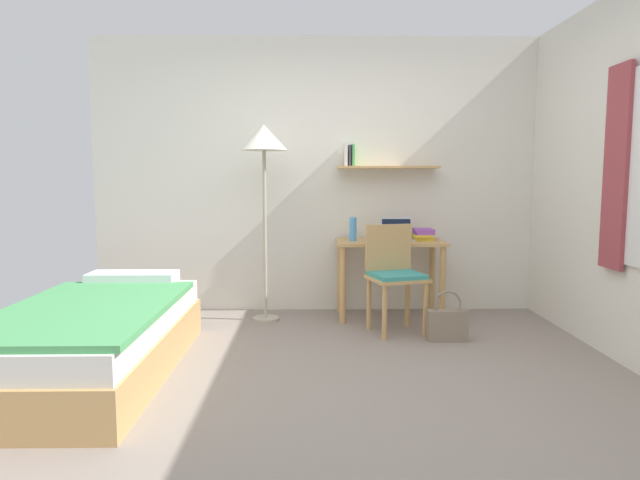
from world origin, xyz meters
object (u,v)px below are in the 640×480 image
(standing_lamp, at_px, (264,148))
(water_bottle, at_px, (353,229))
(bed, at_px, (96,338))
(desk, at_px, (390,256))
(book_stack, at_px, (423,234))
(desk_chair, at_px, (394,272))
(laptop, at_px, (397,234))
(handbag, at_px, (447,324))

(standing_lamp, relative_size, water_bottle, 8.05)
(bed, xyz_separation_m, desk, (2.13, 1.47, 0.33))
(bed, xyz_separation_m, water_bottle, (1.79, 1.45, 0.58))
(desk, bearing_deg, standing_lamp, -174.78)
(book_stack, bearing_deg, standing_lamp, -175.09)
(desk_chair, bearing_deg, laptop, 79.15)
(laptop, relative_size, handbag, 0.75)
(desk, bearing_deg, handbag, -65.62)
(desk, bearing_deg, water_bottle, -176.16)
(standing_lamp, bearing_deg, desk_chair, -18.93)
(desk, distance_m, desk_chair, 0.49)
(laptop, bearing_deg, desk, -144.82)
(standing_lamp, height_order, water_bottle, standing_lamp)
(laptop, bearing_deg, water_bottle, -169.87)
(desk_chair, height_order, book_stack, desk_chair)
(standing_lamp, relative_size, book_stack, 7.58)
(desk, height_order, book_stack, book_stack)
(laptop, xyz_separation_m, handbag, (0.28, -0.83, -0.63))
(desk_chair, bearing_deg, water_bottle, 124.05)
(water_bottle, distance_m, book_stack, 0.65)
(desk, height_order, laptop, laptop)
(laptop, height_order, water_bottle, water_bottle)
(desk_chair, relative_size, standing_lamp, 0.51)
(desk, distance_m, laptop, 0.22)
(desk_chair, height_order, laptop, laptop)
(water_bottle, xyz_separation_m, book_stack, (0.65, 0.04, -0.05))
(laptop, relative_size, book_stack, 1.32)
(desk, bearing_deg, desk_chair, -93.56)
(water_bottle, xyz_separation_m, handbag, (0.69, -0.75, -0.68))
(bed, height_order, book_stack, book_stack)
(bed, bearing_deg, laptop, 34.67)
(book_stack, bearing_deg, desk, -176.26)
(water_bottle, bearing_deg, bed, -141.01)
(standing_lamp, distance_m, laptop, 1.44)
(bed, distance_m, water_bottle, 2.38)
(desk, height_order, handbag, desk)
(desk, relative_size, standing_lamp, 0.56)
(desk_chair, bearing_deg, desk, 86.44)
(book_stack, relative_size, handbag, 0.57)
(laptop, height_order, handbag, laptop)
(desk, relative_size, book_stack, 4.26)
(desk, relative_size, laptop, 3.23)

